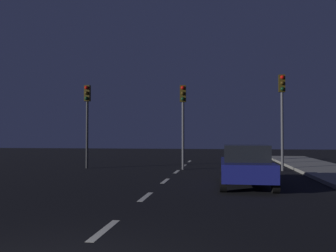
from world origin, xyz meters
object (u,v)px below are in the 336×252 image
(traffic_signal_left, at_px, (87,110))
(car_stopped_ahead, at_px, (246,165))
(traffic_signal_center, at_px, (183,110))
(traffic_signal_right, at_px, (282,103))

(traffic_signal_left, height_order, car_stopped_ahead, traffic_signal_left)
(car_stopped_ahead, bearing_deg, traffic_signal_center, 115.72)
(traffic_signal_left, bearing_deg, traffic_signal_center, -0.00)
(traffic_signal_center, distance_m, car_stopped_ahead, 7.09)
(traffic_signal_center, height_order, traffic_signal_right, traffic_signal_right)
(traffic_signal_right, relative_size, car_stopped_ahead, 1.15)
(traffic_signal_left, bearing_deg, car_stopped_ahead, -35.88)
(traffic_signal_right, bearing_deg, traffic_signal_left, -180.00)
(traffic_signal_center, xyz_separation_m, car_stopped_ahead, (2.89, -5.99, -2.45))
(traffic_signal_right, xyz_separation_m, car_stopped_ahead, (-2.27, -5.99, -2.74))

